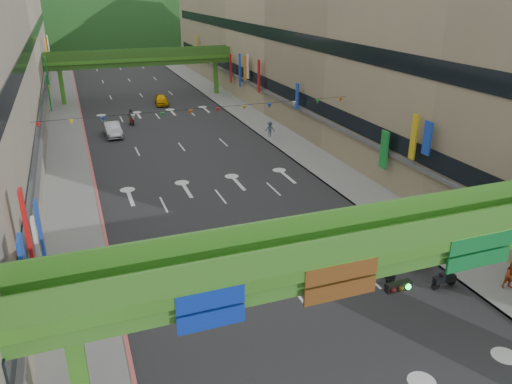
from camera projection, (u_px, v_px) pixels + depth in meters
road_slab at (163, 124)px, 60.00m from camera, size 18.00×140.00×0.02m
sidewalk_left at (67, 132)px, 56.43m from camera, size 4.00×140.00×0.15m
sidewalk_right at (249, 115)px, 63.52m from camera, size 4.00×140.00×0.15m
curb_left at (84, 130)px, 57.03m from camera, size 0.20×140.00×0.18m
curb_right at (235, 117)px, 62.90m from camera, size 0.20×140.00×0.18m
building_row_right at (308, 37)px, 62.49m from camera, size 12.80×95.00×19.00m
overpass_near at (389, 263)px, 19.67m from camera, size 28.00×12.27×7.10m
overpass_far at (141, 61)px, 70.93m from camera, size 28.00×2.20×7.10m
hill_left at (46, 41)px, 150.43m from camera, size 168.00×140.00×112.00m
hill_right at (165, 32)px, 180.64m from camera, size 208.00×176.00×128.00m
bunting_string at (204, 111)px, 40.40m from camera, size 26.00×0.36×0.47m
scooter_rider_mid at (386, 265)px, 27.55m from camera, size 0.87×1.60×2.05m
scooter_rider_far at (131, 117)px, 59.18m from camera, size 0.87×1.58×1.95m
parked_scooter_row at (397, 243)px, 31.01m from camera, size 1.60×9.35×1.08m
car_silver at (112, 129)px, 54.82m from camera, size 1.85×4.73×1.53m
car_yellow at (161, 100)px, 69.23m from camera, size 2.05×4.32×1.43m
pedestrian_red at (511, 278)px, 26.86m from camera, size 0.90×0.78×1.59m
pedestrian_dark at (396, 215)px, 34.08m from camera, size 1.07×0.91×1.72m
pedestrian_blue at (270, 130)px, 54.19m from camera, size 0.89×0.74×1.64m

